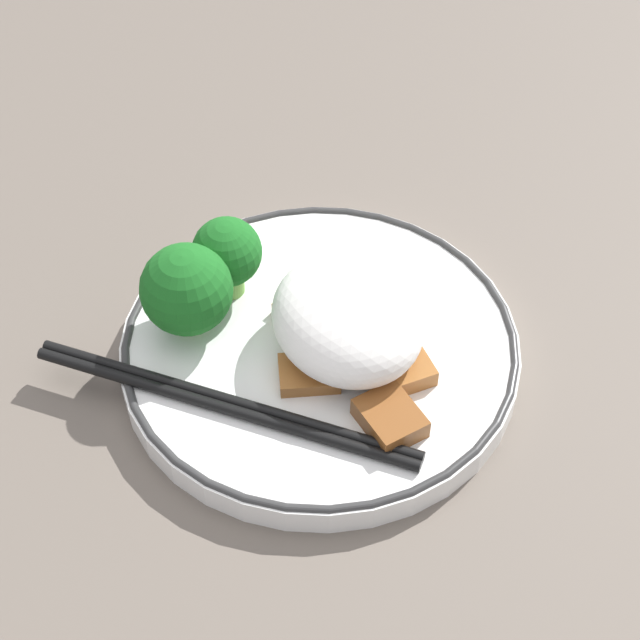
# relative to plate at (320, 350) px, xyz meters

# --- Properties ---
(ground_plane) EXTENTS (3.00, 3.00, 0.00)m
(ground_plane) POSITION_rel_plate_xyz_m (0.00, 0.00, -0.01)
(ground_plane) COLOR #665B51
(plate) EXTENTS (0.24, 0.24, 0.02)m
(plate) POSITION_rel_plate_xyz_m (0.00, 0.00, 0.00)
(plate) COLOR white
(plate) RESTS_ON ground_plane
(rice_mound) EXTENTS (0.10, 0.09, 0.05)m
(rice_mound) POSITION_rel_plate_xyz_m (-0.01, -0.01, 0.03)
(rice_mound) COLOR white
(rice_mound) RESTS_ON plate
(broccoli_back_left) EXTENTS (0.04, 0.04, 0.06)m
(broccoli_back_left) POSITION_rel_plate_xyz_m (0.06, 0.03, 0.04)
(broccoli_back_left) COLOR #72AD4C
(broccoli_back_left) RESTS_ON plate
(broccoli_back_center) EXTENTS (0.06, 0.06, 0.06)m
(broccoli_back_center) POSITION_rel_plate_xyz_m (0.04, 0.07, 0.04)
(broccoli_back_center) COLOR #72AD4C
(broccoli_back_center) RESTS_ON plate
(meat_near_front) EXTENTS (0.03, 0.03, 0.01)m
(meat_near_front) POSITION_rel_plate_xyz_m (-0.05, -0.03, 0.01)
(meat_near_front) COLOR #995B28
(meat_near_front) RESTS_ON plate
(meat_near_left) EXTENTS (0.04, 0.03, 0.01)m
(meat_near_left) POSITION_rel_plate_xyz_m (0.02, 0.00, 0.01)
(meat_near_left) COLOR brown
(meat_near_left) RESTS_ON plate
(meat_near_right) EXTENTS (0.04, 0.04, 0.01)m
(meat_near_right) POSITION_rel_plate_xyz_m (-0.02, 0.02, 0.01)
(meat_near_right) COLOR #995B28
(meat_near_right) RESTS_ON plate
(meat_near_back) EXTENTS (0.04, 0.03, 0.01)m
(meat_near_back) POSITION_rel_plate_xyz_m (-0.07, -0.01, 0.01)
(meat_near_back) COLOR brown
(meat_near_back) RESTS_ON plate
(meat_on_rice_edge) EXTENTS (0.03, 0.03, 0.01)m
(meat_on_rice_edge) POSITION_rel_plate_xyz_m (0.03, -0.03, 0.01)
(meat_on_rice_edge) COLOR #995B28
(meat_on_rice_edge) RESTS_ON plate
(chopsticks) EXTENTS (0.17, 0.18, 0.01)m
(chopsticks) POSITION_rel_plate_xyz_m (-0.02, 0.07, 0.01)
(chopsticks) COLOR black
(chopsticks) RESTS_ON plate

